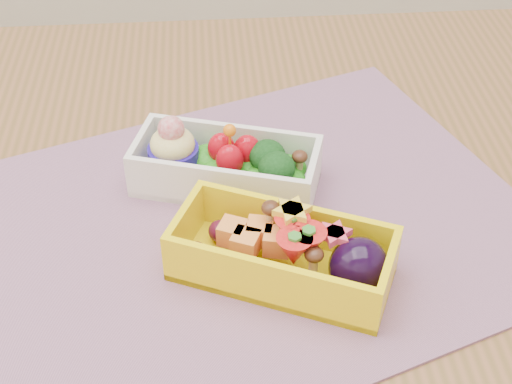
{
  "coord_description": "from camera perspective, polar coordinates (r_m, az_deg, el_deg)",
  "views": [
    {
      "loc": [
        -0.08,
        -0.57,
        1.24
      ],
      "look_at": [
        -0.04,
        -0.03,
        0.79
      ],
      "focal_mm": 52.26,
      "sensor_mm": 36.0,
      "label": 1
    }
  ],
  "objects": [
    {
      "name": "bento_yellow",
      "position": [
        0.65,
        2.4,
        -4.7
      ],
      "size": [
        0.21,
        0.15,
        0.06
      ],
      "rotation": [
        0.0,
        0.0,
        -0.42
      ],
      "color": "yellow",
      "rests_on": "placemat"
    },
    {
      "name": "table",
      "position": [
        0.82,
        2.6,
        -5.9
      ],
      "size": [
        1.2,
        0.8,
        0.75
      ],
      "color": "brown",
      "rests_on": "ground"
    },
    {
      "name": "bento_white",
      "position": [
        0.75,
        -2.39,
        2.08
      ],
      "size": [
        0.2,
        0.13,
        0.08
      ],
      "rotation": [
        0.0,
        0.0,
        -0.29
      ],
      "color": "white",
      "rests_on": "placemat"
    },
    {
      "name": "placemat",
      "position": [
        0.72,
        -0.57,
        -2.64
      ],
      "size": [
        0.64,
        0.57,
        0.0
      ],
      "primitive_type": "cube",
      "rotation": [
        0.0,
        0.0,
        0.35
      ],
      "color": "gray",
      "rests_on": "table"
    }
  ]
}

